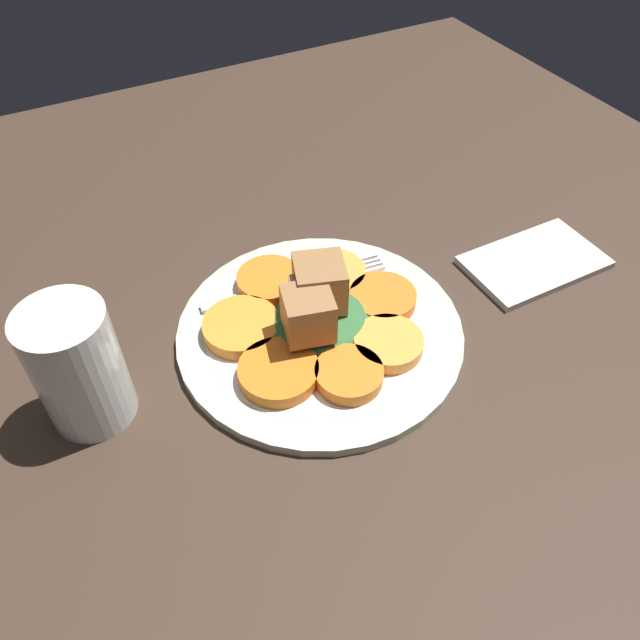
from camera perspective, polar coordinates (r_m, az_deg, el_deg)
The scene contains 13 objects.
table_slab at distance 61.41cm, azimuth 0.00°, elevation -2.01°, with size 120.00×120.00×2.00cm, color #38281E.
plate at distance 60.29cm, azimuth 0.00°, elevation -1.04°, with size 27.51×27.51×1.05cm.
carrot_slice_0 at distance 64.31cm, azimuth 1.18°, elevation 4.20°, with size 6.77×6.77×1.36cm, color #F99438.
carrot_slice_1 at distance 63.76cm, azimuth -4.61°, elevation 3.59°, with size 6.73×6.73×1.36cm, color orange.
carrot_slice_2 at distance 59.43cm, azimuth -7.19°, elevation -0.62°, with size 7.37×7.37×1.36cm, color orange.
carrot_slice_3 at distance 55.48cm, azimuth -3.82°, elevation -4.74°, with size 7.24×7.24×1.36cm, color orange.
carrot_slice_4 at distance 55.23cm, azimuth 2.67°, elevation -4.99°, with size 6.12×6.12×1.36cm, color orange.
carrot_slice_5 at distance 57.89cm, azimuth 6.28°, elevation -2.14°, with size 6.45×6.45×1.36cm, color orange.
carrot_slice_6 at distance 62.29cm, azimuth 5.51°, elevation 2.26°, with size 6.65×6.65×1.36cm, color orange.
center_pile at distance 57.90cm, azimuth -0.33°, elevation 1.16°, with size 9.88×8.89×6.52cm.
fork at distance 64.08cm, azimuth -1.93°, elevation 3.41°, with size 19.67×3.87×0.40cm.
water_glass at distance 54.12cm, azimuth -21.26°, elevation -4.03°, with size 7.18×7.18×11.62cm.
napkin at distance 71.72cm, azimuth 18.99°, elevation 5.02°, with size 14.80×8.88×0.80cm.
Camera 1 is at (19.20, 36.28, 46.68)cm, focal length 35.00 mm.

